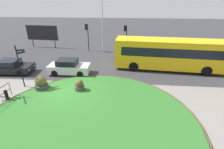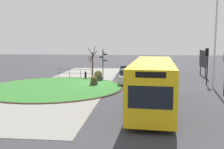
# 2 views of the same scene
# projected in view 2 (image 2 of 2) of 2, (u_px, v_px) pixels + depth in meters

# --- Properties ---
(ground) EXTENTS (120.00, 120.00, 0.00)m
(ground) POSITION_uv_depth(u_px,v_px,m) (93.00, 84.00, 27.67)
(ground) COLOR #333338
(sidewalk_paving) EXTENTS (32.00, 7.83, 0.02)m
(sidewalk_paving) POSITION_uv_depth(u_px,v_px,m) (74.00, 83.00, 27.87)
(sidewalk_paving) COLOR gray
(sidewalk_paving) RESTS_ON ground
(grass_island) EXTENTS (13.26, 13.26, 0.10)m
(grass_island) POSITION_uv_depth(u_px,v_px,m) (53.00, 87.00, 25.18)
(grass_island) COLOR #2D6B28
(grass_island) RESTS_ON ground
(grass_kerb_ring) EXTENTS (13.57, 13.57, 0.11)m
(grass_kerb_ring) POSITION_uv_depth(u_px,v_px,m) (53.00, 87.00, 25.18)
(grass_kerb_ring) COLOR brown
(grass_kerb_ring) RESTS_ON ground
(signpost_directional) EXTENTS (0.93, 1.03, 3.66)m
(signpost_directional) POSITION_uv_depth(u_px,v_px,m) (103.00, 61.00, 30.92)
(signpost_directional) COLOR black
(signpost_directional) RESTS_ON ground
(bollard_foreground) EXTENTS (0.24, 0.24, 0.89)m
(bollard_foreground) POSITION_uv_depth(u_px,v_px,m) (86.00, 75.00, 31.42)
(bollard_foreground) COLOR black
(bollard_foreground) RESTS_ON ground
(railing_grass_edge) EXTENTS (0.32, 4.24, 1.11)m
(railing_grass_edge) POSITION_uv_depth(u_px,v_px,m) (75.00, 72.00, 31.82)
(railing_grass_edge) COLOR black
(railing_grass_edge) RESTS_ON ground
(bus_yellow) EXTENTS (11.23, 3.42, 3.17)m
(bus_yellow) POSITION_uv_depth(u_px,v_px,m) (153.00, 83.00, 17.57)
(bus_yellow) COLOR yellow
(bus_yellow) RESTS_ON ground
(car_near_lane) EXTENTS (4.11, 1.85, 1.50)m
(car_near_lane) POSITION_uv_depth(u_px,v_px,m) (127.00, 77.00, 27.89)
(car_near_lane) COLOR #B7B7BC
(car_near_lane) RESTS_ON ground
(car_far_lane) EXTENTS (4.18, 2.13, 1.38)m
(car_far_lane) POSITION_uv_depth(u_px,v_px,m) (127.00, 71.00, 33.76)
(car_far_lane) COLOR black
(car_far_lane) RESTS_ON ground
(car_trailing) EXTENTS (4.09, 2.18, 1.50)m
(car_trailing) POSITION_uv_depth(u_px,v_px,m) (144.00, 67.00, 39.31)
(car_trailing) COLOR silver
(car_trailing) RESTS_ON ground
(traffic_light_near) EXTENTS (0.49, 0.31, 3.80)m
(traffic_light_near) POSITION_uv_depth(u_px,v_px,m) (207.00, 58.00, 26.75)
(traffic_light_near) COLOR black
(traffic_light_near) RESTS_ON ground
(lamppost_tall) EXTENTS (0.32, 0.32, 9.63)m
(lamppost_tall) POSITION_uv_depth(u_px,v_px,m) (216.00, 35.00, 24.27)
(lamppost_tall) COLOR #B7B7BC
(lamppost_tall) RESTS_ON ground
(billboard_left) EXTENTS (5.03, 0.46, 3.35)m
(billboard_left) POSITION_uv_depth(u_px,v_px,m) (203.00, 59.00, 33.88)
(billboard_left) COLOR black
(billboard_left) RESTS_ON ground
(planter_near_signpost) EXTENTS (0.79, 0.79, 0.99)m
(planter_near_signpost) POSITION_uv_depth(u_px,v_px,m) (94.00, 81.00, 26.33)
(planter_near_signpost) COLOR #47423D
(planter_near_signpost) RESTS_ON ground
(planter_kerbside) EXTENTS (1.09, 1.09, 1.21)m
(planter_kerbside) POSITION_uv_depth(u_px,v_px,m) (98.00, 76.00, 29.47)
(planter_kerbside) COLOR #383838
(planter_kerbside) RESTS_ON ground
(street_tree_bare) EXTENTS (1.25, 1.24, 3.91)m
(street_tree_bare) POSITION_uv_depth(u_px,v_px,m) (92.00, 62.00, 33.02)
(street_tree_bare) COLOR #423323
(street_tree_bare) RESTS_ON ground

